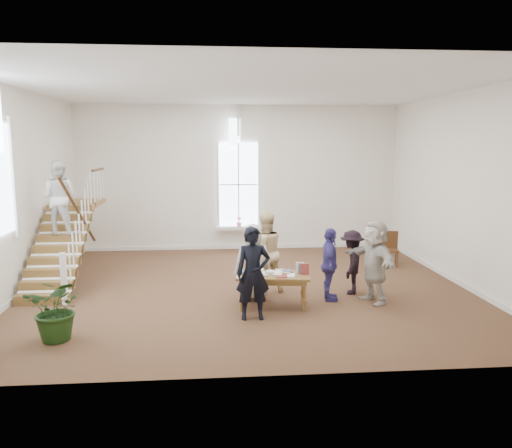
{
  "coord_description": "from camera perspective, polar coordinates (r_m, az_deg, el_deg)",
  "views": [
    {
      "loc": [
        -0.76,
        -11.15,
        3.24
      ],
      "look_at": [
        0.21,
        0.4,
        1.43
      ],
      "focal_mm": 35.0,
      "sensor_mm": 36.0,
      "label": 1
    }
  ],
  "objects": [
    {
      "name": "floor_plant",
      "position": [
        9.09,
        -21.71,
        -8.99
      ],
      "size": [
        1.09,
        0.97,
        1.1
      ],
      "primitive_type": "imported",
      "rotation": [
        0.0,
        0.0,
        -0.13
      ],
      "color": "#183210",
      "rests_on": "ground"
    },
    {
      "name": "library_table",
      "position": [
        10.13,
        1.87,
        -6.21
      ],
      "size": [
        1.53,
        0.9,
        0.74
      ],
      "rotation": [
        0.0,
        0.0,
        -0.12
      ],
      "color": "brown",
      "rests_on": "ground"
    },
    {
      "name": "ground",
      "position": [
        11.64,
        -0.87,
        -7.28
      ],
      "size": [
        10.0,
        10.0,
        0.0
      ],
      "primitive_type": "plane",
      "color": "#4A2F1D",
      "rests_on": "ground"
    },
    {
      "name": "woman_cluster_a",
      "position": [
        10.64,
        8.41,
        -4.61
      ],
      "size": [
        0.5,
        0.95,
        1.55
      ],
      "primitive_type": "imported",
      "rotation": [
        0.0,
        0.0,
        1.43
      ],
      "color": "#3D3580",
      "rests_on": "ground"
    },
    {
      "name": "woman_cluster_c",
      "position": [
        10.67,
        13.39,
        -4.17
      ],
      "size": [
        0.94,
        1.7,
        1.75
      ],
      "primitive_type": "imported",
      "rotation": [
        0.0,
        0.0,
        4.99
      ],
      "color": "beige",
      "rests_on": "ground"
    },
    {
      "name": "staircase",
      "position": [
        12.53,
        -21.37,
        0.84
      ],
      "size": [
        1.1,
        4.1,
        2.92
      ],
      "color": "brown",
      "rests_on": "ground"
    },
    {
      "name": "police_officer",
      "position": [
        9.38,
        -0.33,
        -5.66
      ],
      "size": [
        0.65,
        0.44,
        1.77
      ],
      "primitive_type": "imported",
      "rotation": [
        0.0,
        0.0,
        0.02
      ],
      "color": "black",
      "rests_on": "ground"
    },
    {
      "name": "elderly_woman",
      "position": [
        10.62,
        -0.32,
        -4.31
      ],
      "size": [
        0.84,
        0.59,
        1.63
      ],
      "primitive_type": "imported",
      "rotation": [
        0.0,
        0.0,
        3.23
      ],
      "color": "beige",
      "rests_on": "ground"
    },
    {
      "name": "side_chair",
      "position": [
        14.11,
        15.11,
        -2.53
      ],
      "size": [
        0.49,
        0.49,
        0.95
      ],
      "rotation": [
        0.0,
        0.0,
        -0.21
      ],
      "color": "#3A2210",
      "rests_on": "ground"
    },
    {
      "name": "room_shell",
      "position": [
        15.82,
        -1.97,
        -1.46
      ],
      "size": [
        10.49,
        10.0,
        10.0
      ],
      "color": "white",
      "rests_on": "ground"
    },
    {
      "name": "person_yellow",
      "position": [
        11.11,
        1.02,
        -3.23
      ],
      "size": [
        1.03,
        0.9,
        1.82
      ],
      "primitive_type": "imported",
      "rotation": [
        0.0,
        0.0,
        3.41
      ],
      "color": "beige",
      "rests_on": "ground"
    },
    {
      "name": "woman_cluster_b",
      "position": [
        11.22,
        10.87,
        -4.3
      ],
      "size": [
        0.82,
        1.05,
        1.42
      ],
      "primitive_type": "imported",
      "rotation": [
        0.0,
        0.0,
        4.34
      ],
      "color": "black",
      "rests_on": "ground"
    }
  ]
}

